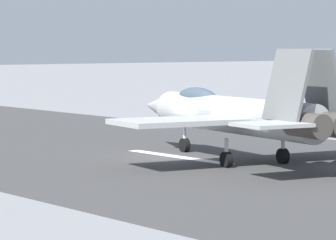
# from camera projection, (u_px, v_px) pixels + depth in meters

# --- Properties ---
(ground_plane) EXTENTS (400.00, 400.00, 0.00)m
(ground_plane) POSITION_uv_depth(u_px,v_px,m) (175.00, 157.00, 52.04)
(ground_plane) COLOR gray
(runway_strip) EXTENTS (240.00, 26.00, 0.02)m
(runway_strip) POSITION_uv_depth(u_px,v_px,m) (175.00, 157.00, 52.03)
(runway_strip) COLOR #3D3C3C
(runway_strip) RESTS_ON ground
(fighter_jet) EXTENTS (17.85, 13.68, 5.57)m
(fighter_jet) POSITION_uv_depth(u_px,v_px,m) (235.00, 114.00, 49.56)
(fighter_jet) COLOR #A8ADAE
(fighter_jet) RESTS_ON ground
(marker_cone_mid) EXTENTS (0.44, 0.44, 0.55)m
(marker_cone_mid) POSITION_uv_depth(u_px,v_px,m) (299.00, 133.00, 62.41)
(marker_cone_mid) COLOR orange
(marker_cone_mid) RESTS_ON ground
(marker_cone_far) EXTENTS (0.44, 0.44, 0.55)m
(marker_cone_far) POSITION_uv_depth(u_px,v_px,m) (170.00, 121.00, 72.66)
(marker_cone_far) COLOR orange
(marker_cone_far) RESTS_ON ground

